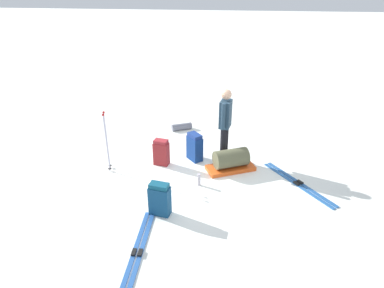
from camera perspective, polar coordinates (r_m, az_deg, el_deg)
ground_plane at (r=7.30m, az=0.00°, el=-4.93°), size 80.00×80.00×0.00m
skier_standing at (r=7.39m, az=5.62°, el=3.65°), size 0.56×0.27×1.70m
ski_pair_near at (r=7.26m, az=17.52°, el=-6.40°), size 1.61×1.28×0.05m
ski_pair_far at (r=5.47m, az=-9.27°, el=-17.81°), size 1.99×0.25×0.05m
backpack_large_dark at (r=7.68m, az=0.45°, el=-0.53°), size 0.43×0.41×0.65m
backpack_bright at (r=7.53m, az=-5.22°, el=-1.44°), size 0.26×0.36×0.60m
backpack_small_spare at (r=6.00m, az=-5.49°, el=-9.30°), size 0.26×0.39×0.63m
ski_poles_planted_near at (r=7.31m, az=-14.28°, el=0.82°), size 0.20×0.11×1.34m
gear_sled at (r=7.36m, az=6.59°, el=-2.83°), size 0.85×1.13×0.49m
sleeping_mat_rolled at (r=9.31m, az=-1.74°, el=2.94°), size 0.40×0.57×0.18m
thermos_bottle at (r=6.84m, az=1.18°, el=-6.04°), size 0.07×0.07×0.26m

